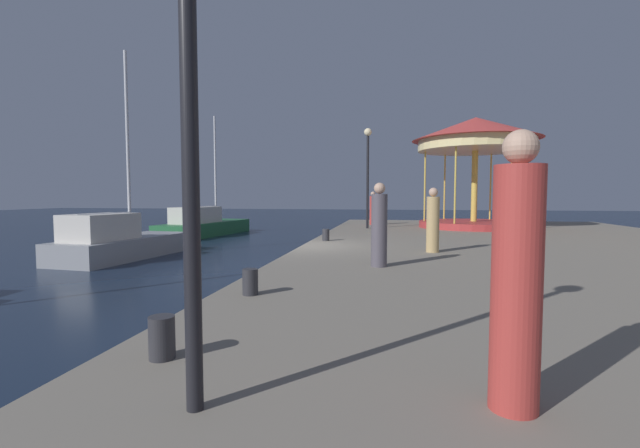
# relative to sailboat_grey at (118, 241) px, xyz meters

# --- Properties ---
(ground_plane) EXTENTS (120.00, 120.00, 0.00)m
(ground_plane) POSITION_rel_sailboat_grey_xyz_m (7.20, -1.32, -0.64)
(ground_plane) COLOR #162338
(quay_dock) EXTENTS (14.24, 28.85, 0.80)m
(quay_dock) POSITION_rel_sailboat_grey_xyz_m (14.32, -1.32, -0.24)
(quay_dock) COLOR gray
(quay_dock) RESTS_ON ground
(sailboat_grey) EXTENTS (2.60, 5.69, 7.70)m
(sailboat_grey) POSITION_rel_sailboat_grey_xyz_m (0.00, 0.00, 0.00)
(sailboat_grey) COLOR gray
(sailboat_grey) RESTS_ON ground
(sailboat_green) EXTENTS (2.91, 7.57, 7.13)m
(sailboat_green) POSITION_rel_sailboat_grey_xyz_m (-0.94, 9.18, -0.01)
(sailboat_green) COLOR #236638
(sailboat_green) RESTS_ON ground
(carousel) EXTENTS (5.89, 5.89, 5.21)m
(carousel) POSITION_rel_sailboat_grey_xyz_m (13.73, 7.23, 4.03)
(carousel) COLOR #B23333
(carousel) RESTS_ON quay_dock
(lamp_post_near_edge) EXTENTS (0.36, 0.36, 4.02)m
(lamp_post_near_edge) POSITION_rel_sailboat_grey_xyz_m (8.58, -11.41, 2.93)
(lamp_post_near_edge) COLOR black
(lamp_post_near_edge) RESTS_ON quay_dock
(lamp_post_mid_promenade) EXTENTS (0.36, 0.36, 4.63)m
(lamp_post_mid_promenade) POSITION_rel_sailboat_grey_xyz_m (8.75, 5.90, 3.29)
(lamp_post_mid_promenade) COLOR black
(lamp_post_mid_promenade) RESTS_ON quay_dock
(bollard_south) EXTENTS (0.24, 0.24, 0.40)m
(bollard_south) POSITION_rel_sailboat_grey_xyz_m (7.71, 0.06, 0.36)
(bollard_south) COLOR #2D2D33
(bollard_south) RESTS_ON quay_dock
(bollard_north) EXTENTS (0.24, 0.24, 0.40)m
(bollard_north) POSITION_rel_sailboat_grey_xyz_m (7.84, -10.57, 0.36)
(bollard_north) COLOR #2D2D33
(bollard_north) RESTS_ON quay_dock
(bollard_center) EXTENTS (0.24, 0.24, 0.40)m
(bollard_center) POSITION_rel_sailboat_grey_xyz_m (7.80, -7.96, 0.36)
(bollard_center) COLOR #2D2D33
(bollard_center) RESTS_ON quay_dock
(person_by_the_water) EXTENTS (0.34, 0.34, 1.97)m
(person_by_the_water) POSITION_rel_sailboat_grey_xyz_m (10.81, -11.03, 1.08)
(person_by_the_water) COLOR #B23833
(person_by_the_water) RESTS_ON quay_dock
(person_near_carousel) EXTENTS (0.34, 0.34, 1.80)m
(person_near_carousel) POSITION_rel_sailboat_grey_xyz_m (9.66, -4.96, 1.00)
(person_near_carousel) COLOR #514C56
(person_near_carousel) RESTS_ON quay_dock
(person_far_corner) EXTENTS (0.34, 0.34, 1.73)m
(person_far_corner) POSITION_rel_sailboat_grey_xyz_m (11.00, -2.35, 0.97)
(person_far_corner) COLOR tan
(person_far_corner) RESTS_ON quay_dock
(person_mid_promenade) EXTENTS (0.34, 0.34, 1.74)m
(person_mid_promenade) POSITION_rel_sailboat_grey_xyz_m (8.88, 8.43, 0.97)
(person_mid_promenade) COLOR #B23833
(person_mid_promenade) RESTS_ON quay_dock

